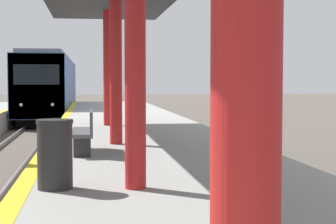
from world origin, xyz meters
The scene contains 3 objects.
train centered at (0.00, 39.84, 2.16)m, with size 2.88×23.70×4.24m.
trash_bin centered at (2.14, 6.91, 1.53)m, with size 0.53×0.53×1.00m.
bench centered at (2.56, 10.94, 1.52)m, with size 0.44×1.91×0.92m.
Camera 1 is at (2.63, -1.27, 2.59)m, focal length 60.00 mm.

